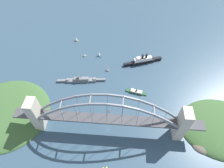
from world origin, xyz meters
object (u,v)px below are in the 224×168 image
naval_cruiser (81,80)px  small_boat_4 (159,115)px  channel_marker_buoy (109,111)px  small_boat_2 (108,69)px  ocean_liner (143,61)px  small_boat_3 (84,55)px  harbor_arch_bridge (107,119)px  harbor_ferry_steamer (136,92)px  small_boat_1 (76,39)px  small_boat_0 (99,54)px

naval_cruiser → small_boat_4: (132.61, -60.55, -0.10)m
small_boat_4 → channel_marker_buoy: small_boat_4 is taller
small_boat_2 → ocean_liner: bearing=21.6°
small_boat_2 → small_boat_4: (87.56, -89.38, -0.55)m
ocean_liner → small_boat_3: (-115.77, 9.59, -2.17)m
small_boat_4 → harbor_arch_bridge: bearing=-159.4°
ocean_liner → naval_cruiser: bearing=-153.7°
naval_cruiser → harbor_ferry_steamer: 99.74m
harbor_ferry_steamer → small_boat_2: small_boat_2 is taller
small_boat_1 → small_boat_2: bearing=-47.6°
small_boat_0 → channel_marker_buoy: bearing=-76.4°
small_boat_4 → channel_marker_buoy: size_ratio=2.48×
harbor_arch_bridge → ocean_liner: harbor_arch_bridge is taller
harbor_arch_bridge → naval_cruiser: harbor_arch_bridge is taller
small_boat_3 → small_boat_4: (137.39, -125.07, -0.51)m
small_boat_4 → ocean_liner: bearing=100.6°
ocean_liner → harbor_ferry_steamer: ocean_liner is taller
small_boat_4 → channel_marker_buoy: bearing=179.1°
harbor_ferry_steamer → small_boat_1: small_boat_1 is taller
ocean_liner → small_boat_1: bearing=158.2°
harbor_ferry_steamer → small_boat_3: (-102.91, 82.33, 1.69)m
small_boat_2 → small_boat_1: bearing=132.4°
naval_cruiser → harbor_ferry_steamer: bearing=-10.3°
harbor_arch_bridge → ocean_liner: 156.70m
harbor_ferry_steamer → small_boat_2: 70.68m
naval_cruiser → small_boat_2: 53.49m
naval_cruiser → small_boat_4: bearing=-24.5°
small_boat_0 → small_boat_4: bearing=-49.9°
small_boat_4 → naval_cruiser: bearing=155.5°
ocean_liner → harbor_ferry_steamer: 73.97m
naval_cruiser → channel_marker_buoy: naval_cruiser is taller
ocean_liner → small_boat_2: (-65.94, -26.09, -2.14)m
harbor_arch_bridge → ocean_liner: bearing=69.2°
harbor_arch_bridge → harbor_ferry_steamer: bearing=59.6°
small_boat_0 → small_boat_2: small_boat_0 is taller
small_boat_0 → small_boat_4: small_boat_0 is taller
naval_cruiser → channel_marker_buoy: (55.02, -59.31, -2.25)m
harbor_arch_bridge → small_boat_1: harbor_arch_bridge is taller
small_boat_0 → small_boat_4: size_ratio=1.69×
ocean_liner → small_boat_0: bearing=171.3°
harbor_arch_bridge → naval_cruiser: size_ratio=3.01×
small_boat_1 → small_boat_4: 237.20m
harbor_ferry_steamer → channel_marker_buoy: size_ratio=13.20×
small_boat_2 → small_boat_4: 125.12m
harbor_ferry_steamer → small_boat_1: (-128.63, 129.47, 2.78)m
channel_marker_buoy → small_boat_1: bearing=116.6°
harbor_arch_bridge → small_boat_2: harbor_arch_bridge is taller
naval_cruiser → harbor_ferry_steamer: size_ratio=2.37×
small_boat_3 → harbor_arch_bridge: bearing=-68.4°
naval_cruiser → harbor_ferry_steamer: naval_cruiser is taller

